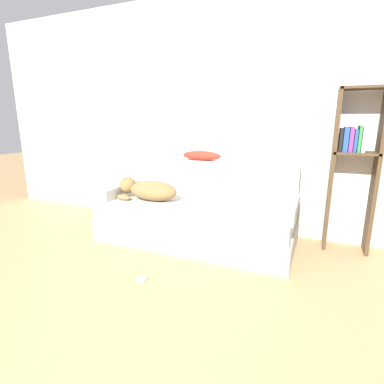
{
  "coord_description": "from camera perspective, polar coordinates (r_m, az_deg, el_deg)",
  "views": [
    {
      "loc": [
        1.1,
        -0.64,
        1.32
      ],
      "look_at": [
        -0.09,
        2.15,
        0.58
      ],
      "focal_mm": 28.0,
      "sensor_mm": 36.0,
      "label": 1
    }
  ],
  "objects": [
    {
      "name": "couch_arm_right",
      "position": [
        3.0,
        17.98,
        -2.94
      ],
      "size": [
        0.15,
        0.73,
        0.13
      ],
      "color": "silver",
      "rests_on": "couch"
    },
    {
      "name": "wall_back",
      "position": [
        3.65,
        5.78,
        14.19
      ],
      "size": [
        6.83,
        0.06,
        2.7
      ],
      "color": "silver",
      "rests_on": "ground_plane"
    },
    {
      "name": "couch",
      "position": [
        3.31,
        0.65,
        -5.8
      ],
      "size": [
        2.09,
        0.92,
        0.43
      ],
      "color": "silver",
      "rests_on": "ground_plane"
    },
    {
      "name": "couch_arm_left",
      "position": [
        3.69,
        -13.4,
        0.43
      ],
      "size": [
        0.15,
        0.73,
        0.13
      ],
      "color": "silver",
      "rests_on": "couch"
    },
    {
      "name": "power_adapter",
      "position": [
        2.64,
        -9.48,
        -16.1
      ],
      "size": [
        0.07,
        0.07,
        0.03
      ],
      "color": "white",
      "rests_on": "ground_plane"
    },
    {
      "name": "throw_pillow",
      "position": [
        3.53,
        1.82,
        6.94
      ],
      "size": [
        0.47,
        0.15,
        0.11
      ],
      "color": "red",
      "rests_on": "couch_backrest"
    },
    {
      "name": "couch_backrest",
      "position": [
        3.55,
        3.07,
        2.64
      ],
      "size": [
        2.05,
        0.15,
        0.42
      ],
      "color": "silver",
      "rests_on": "couch"
    },
    {
      "name": "laptop",
      "position": [
        3.21,
        0.81,
        -2.23
      ],
      "size": [
        0.34,
        0.24,
        0.02
      ],
      "rotation": [
        0.0,
        0.0,
        -0.04
      ],
      "color": "silver",
      "rests_on": "couch"
    },
    {
      "name": "bookshelf",
      "position": [
        3.33,
        28.44,
        5.34
      ],
      "size": [
        0.42,
        0.26,
        1.61
      ],
      "color": "#4C3823",
      "rests_on": "ground_plane"
    },
    {
      "name": "dog",
      "position": [
        3.41,
        -8.32,
        0.43
      ],
      "size": [
        0.72,
        0.32,
        0.26
      ],
      "color": "olive",
      "rests_on": "couch"
    }
  ]
}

